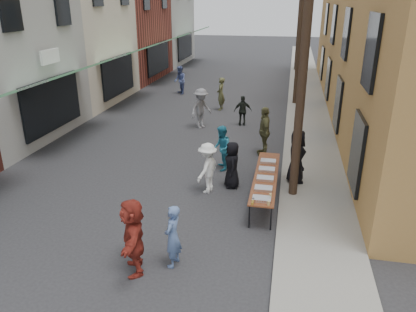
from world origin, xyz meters
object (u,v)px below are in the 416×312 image
at_px(serving_table, 266,177).
at_px(server, 296,157).
at_px(catering_tray_sausage, 262,199).
at_px(guest_front_c, 221,148).
at_px(utility_pole_far, 300,15).
at_px(utility_pole_near, 305,50).
at_px(utility_pole_mid, 301,24).
at_px(guest_front_a, 232,165).

distance_m(serving_table, server, 1.51).
relative_size(catering_tray_sausage, guest_front_c, 0.30).
bearing_deg(serving_table, guest_front_c, 131.77).
bearing_deg(guest_front_c, server, 60.34).
relative_size(utility_pole_far, guest_front_c, 5.49).
bearing_deg(guest_front_c, utility_pole_near, 43.66).
relative_size(utility_pole_far, serving_table, 2.25).
xyz_separation_m(utility_pole_mid, guest_front_a, (-1.99, -11.70, -3.72)).
distance_m(serving_table, guest_front_c, 2.59).
distance_m(utility_pole_near, guest_front_c, 4.78).
bearing_deg(catering_tray_sausage, server, 72.31).
bearing_deg(catering_tray_sausage, utility_pole_mid, 86.50).
bearing_deg(utility_pole_mid, guest_front_a, -99.64).
bearing_deg(guest_front_a, catering_tray_sausage, 11.72).
xyz_separation_m(utility_pole_near, catering_tray_sausage, (-0.85, -1.93, -3.71)).
relative_size(utility_pole_near, serving_table, 2.25).
distance_m(utility_pole_near, utility_pole_far, 24.00).
height_order(utility_pole_near, serving_table, utility_pole_near).
bearing_deg(utility_pole_near, serving_table, -161.59).
relative_size(utility_pole_near, guest_front_c, 5.49).
height_order(guest_front_a, guest_front_c, guest_front_c).
xyz_separation_m(catering_tray_sausage, server, (0.90, 2.83, 0.21)).
height_order(utility_pole_far, server, utility_pole_far).
bearing_deg(guest_front_a, serving_table, 47.58).
height_order(serving_table, server, server).
bearing_deg(utility_pole_far, catering_tray_sausage, -91.88).
xyz_separation_m(utility_pole_mid, utility_pole_far, (0.00, 12.00, 0.00)).
height_order(guest_front_c, server, server).
relative_size(utility_pole_far, catering_tray_sausage, 18.00).
bearing_deg(utility_pole_near, utility_pole_mid, 90.00).
height_order(utility_pole_mid, guest_front_c, utility_pole_mid).
height_order(utility_pole_near, utility_pole_far, same).
height_order(utility_pole_near, server, utility_pole_near).
height_order(utility_pole_near, catering_tray_sausage, utility_pole_near).
distance_m(guest_front_a, server, 2.13).
bearing_deg(guest_front_a, server, 91.16).
height_order(utility_pole_mid, serving_table, utility_pole_mid).
bearing_deg(server, utility_pole_mid, -16.32).
relative_size(utility_pole_near, server, 5.01).
relative_size(utility_pole_mid, serving_table, 2.25).
xyz_separation_m(serving_table, guest_front_a, (-1.13, 0.58, 0.07)).
relative_size(utility_pole_near, utility_pole_far, 1.00).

